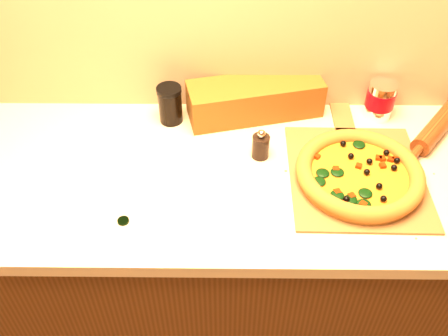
% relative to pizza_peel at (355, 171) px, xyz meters
% --- Properties ---
extents(cabinet, '(2.80, 0.65, 0.86)m').
position_rel_pizza_peel_xyz_m(cabinet, '(-0.44, 0.00, -0.47)').
color(cabinet, '#482A0F').
rests_on(cabinet, ground).
extents(countertop, '(2.84, 0.68, 0.04)m').
position_rel_pizza_peel_xyz_m(countertop, '(-0.44, 0.00, -0.02)').
color(countertop, beige).
rests_on(countertop, cabinet).
extents(pizza_peel, '(0.39, 0.58, 0.01)m').
position_rel_pizza_peel_xyz_m(pizza_peel, '(0.00, 0.00, 0.00)').
color(pizza_peel, brown).
rests_on(pizza_peel, countertop).
extents(pizza, '(0.36, 0.36, 0.05)m').
position_rel_pizza_peel_xyz_m(pizza, '(-0.00, -0.04, 0.03)').
color(pizza, '#BF832F').
rests_on(pizza, pizza_peel).
extents(bottle_cap, '(0.03, 0.03, 0.01)m').
position_rel_pizza_peel_xyz_m(bottle_cap, '(-0.65, -0.19, -0.00)').
color(bottle_cap, black).
rests_on(bottle_cap, countertop).
extents(pepper_grinder, '(0.05, 0.05, 0.10)m').
position_rel_pizza_peel_xyz_m(pepper_grinder, '(-0.27, 0.07, 0.04)').
color(pepper_grinder, black).
rests_on(pepper_grinder, countertop).
extents(rolling_pin, '(0.29, 0.35, 0.06)m').
position_rel_pizza_peel_xyz_m(rolling_pin, '(0.29, 0.19, 0.03)').
color(rolling_pin, '#602510').
rests_on(rolling_pin, countertop).
extents(coffee_canister, '(0.09, 0.09, 0.12)m').
position_rel_pizza_peel_xyz_m(coffee_canister, '(0.12, 0.27, 0.06)').
color(coffee_canister, silver).
rests_on(coffee_canister, countertop).
extents(bread_bag, '(0.45, 0.24, 0.12)m').
position_rel_pizza_peel_xyz_m(bread_bag, '(-0.28, 0.28, 0.05)').
color(bread_bag, brown).
rests_on(bread_bag, countertop).
extents(dark_jar, '(0.08, 0.08, 0.13)m').
position_rel_pizza_peel_xyz_m(dark_jar, '(-0.56, 0.24, 0.06)').
color(dark_jar, black).
rests_on(dark_jar, countertop).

